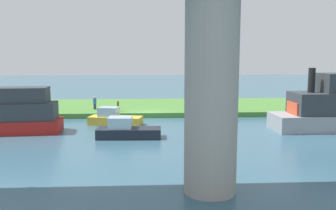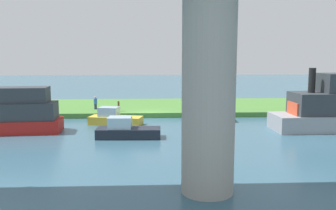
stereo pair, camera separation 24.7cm
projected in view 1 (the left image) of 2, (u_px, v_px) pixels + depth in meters
ground_plane at (149, 118)px, 35.84m from camera, size 160.00×160.00×0.00m
grassy_bank at (149, 107)px, 41.74m from camera, size 80.00×12.00×0.50m
bridge_pylon at (211, 85)px, 15.84m from camera, size 2.39×2.39×9.85m
person_on_bank at (95, 103)px, 38.24m from camera, size 0.51×0.51×1.39m
mooring_post at (118, 106)px, 36.98m from camera, size 0.20×0.20×1.03m
motorboat_white at (14, 115)px, 28.84m from camera, size 8.07×3.19×4.04m
skiff_small at (208, 116)px, 34.06m from camera, size 4.46×1.76×1.47m
motorboat_red at (127, 130)px, 27.20m from camera, size 4.89×1.88×1.61m
riverboat_paddlewheel at (114, 118)px, 32.46m from camera, size 4.99×2.70×1.58m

